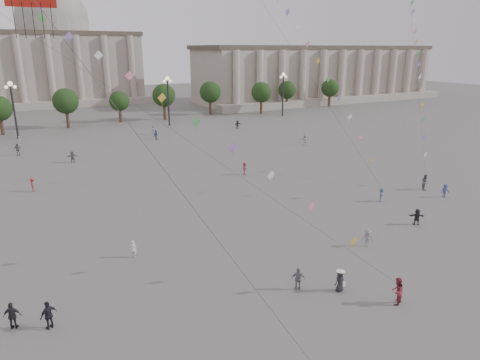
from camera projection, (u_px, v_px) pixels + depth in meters
name	position (u px, v px, depth m)	size (l,w,h in m)	color
ground	(308.00, 301.00, 28.94)	(360.00, 360.00, 0.00)	#52504D
hall_east	(319.00, 74.00, 139.49)	(84.00, 26.22, 17.20)	gray
hall_central	(57.00, 55.00, 133.21)	(48.30, 34.30, 35.50)	gray
tree_row	(90.00, 101.00, 92.82)	(137.12, 5.12, 8.00)	#36271B
lamp_post_mid_west	(12.00, 99.00, 78.68)	(2.00, 0.90, 10.65)	#262628
lamp_post_mid_east	(168.00, 92.00, 92.37)	(2.00, 0.90, 10.65)	#262628
lamp_post_far_east	(283.00, 86.00, 106.06)	(2.00, 0.90, 10.65)	#262628
person_crowd_0	(156.00, 135.00, 79.92)	(1.06, 0.44, 1.80)	#394E81
person_crowd_3	(417.00, 217.00, 41.29)	(1.49, 0.48, 1.61)	black
person_crowd_4	(153.00, 130.00, 84.44)	(1.75, 0.56, 1.88)	beige
person_crowd_6	(367.00, 238.00, 36.74)	(1.03, 0.59, 1.60)	slate
person_crowd_7	(305.00, 140.00, 75.19)	(1.80, 0.57, 1.94)	silver
person_crowd_8	(245.00, 169.00, 57.59)	(1.12, 0.65, 1.74)	maroon
person_crowd_9	(238.00, 124.00, 90.85)	(1.64, 0.52, 1.76)	black
person_crowd_10	(20.00, 140.00, 75.50)	(0.57, 0.38, 1.57)	#B0B0AC
person_crowd_12	(72.00, 157.00, 63.80)	(1.62, 0.52, 1.75)	slate
person_crowd_13	(133.00, 249.00, 34.82)	(0.55, 0.36, 1.51)	silver
person_crowd_14	(445.00, 191.00, 48.90)	(1.02, 0.59, 1.58)	navy
person_crowd_16	(18.00, 149.00, 68.05)	(1.14, 0.47, 1.94)	#5A5B5F
person_crowd_17	(33.00, 185.00, 50.97)	(1.07, 0.62, 1.66)	maroon
tourist_1	(12.00, 316.00, 25.90)	(1.04, 0.43, 1.77)	black
tourist_3	(298.00, 279.00, 30.14)	(0.98, 0.41, 1.68)	slate
tourist_4	(49.00, 315.00, 25.90)	(1.08, 0.45, 1.85)	black
kite_flyer_0	(397.00, 291.00, 28.37)	(0.94, 0.73, 1.93)	maroon
kite_flyer_1	(381.00, 195.00, 47.51)	(0.99, 0.57, 1.54)	#38497F
kite_flyer_2	(425.00, 182.00, 51.50)	(0.93, 0.72, 1.91)	#5B5A5F
hat_person	(340.00, 280.00, 29.92)	(0.80, 0.60, 1.69)	black
dragon_kite	(36.00, 16.00, 19.70)	(5.75, 6.93, 23.53)	red
kite_train_east	(413.00, 20.00, 63.38)	(22.40, 26.93, 49.35)	#3F3F3F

